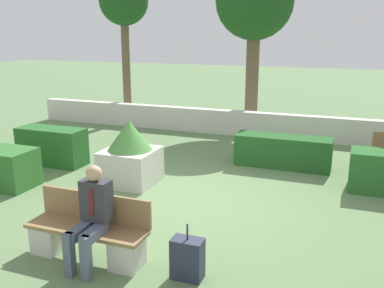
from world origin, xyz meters
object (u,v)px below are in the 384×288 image
(person_seated_man, at_px, (91,213))
(tree_center_left, at_px, (255,3))
(bench_front, at_px, (88,235))
(tree_leftmost, at_px, (124,4))
(planter_corner_left, at_px, (130,154))
(suitcase, at_px, (187,259))

(person_seated_man, height_order, tree_center_left, tree_center_left)
(bench_front, relative_size, tree_center_left, 0.34)
(person_seated_man, height_order, tree_leftmost, tree_leftmost)
(planter_corner_left, bearing_deg, tree_center_left, 79.66)
(suitcase, relative_size, tree_leftmost, 0.15)
(planter_corner_left, bearing_deg, bench_front, -72.44)
(tree_leftmost, bearing_deg, suitcase, -56.77)
(bench_front, bearing_deg, tree_leftmost, 115.70)
(suitcase, bearing_deg, tree_leftmost, 123.23)
(person_seated_man, distance_m, tree_center_left, 9.23)
(bench_front, height_order, planter_corner_left, planter_corner_left)
(suitcase, height_order, tree_leftmost, tree_leftmost)
(tree_leftmost, distance_m, tree_center_left, 4.14)
(tree_center_left, bearing_deg, suitcase, -81.81)
(suitcase, xyz_separation_m, tree_leftmost, (-5.35, 8.17, 3.49))
(person_seated_man, distance_m, suitcase, 1.34)
(person_seated_man, bearing_deg, planter_corner_left, 109.82)
(bench_front, xyz_separation_m, tree_center_left, (0.19, 8.60, 3.41))
(planter_corner_left, distance_m, tree_center_left, 6.70)
(person_seated_man, relative_size, tree_leftmost, 0.28)
(person_seated_man, distance_m, tree_leftmost, 9.75)
(planter_corner_left, height_order, tree_center_left, tree_center_left)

